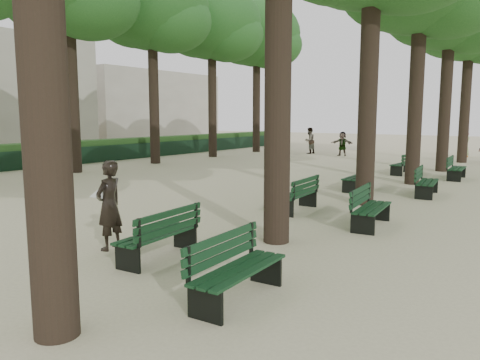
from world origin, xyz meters
The scene contains 20 objects.
ground centered at (0.00, 0.00, 0.00)m, with size 120.00×120.00×0.00m, color beige.
tree_central_5 centered at (1.50, 23.00, 7.65)m, with size 6.00×6.00×9.95m.
tree_far_3 centered at (-12.00, 13.00, 8.14)m, with size 6.00×6.00×10.45m.
tree_far_4 centered at (-12.00, 18.00, 8.14)m, with size 6.00×6.00×10.45m.
tree_far_5 centered at (-12.00, 23.00, 8.14)m, with size 6.00×6.00×10.45m.
bench_left_0 centered at (0.37, 0.80, 0.27)m, with size 0.72×1.84×0.92m.
bench_left_1 centered at (0.37, 5.98, 0.27)m, with size 0.71×1.84×0.92m.
bench_left_2 centered at (0.37, 10.39, 0.27)m, with size 0.66×1.83×0.92m.
bench_left_3 centered at (0.37, 15.81, 0.27)m, with size 0.70×1.84×0.92m.
bench_right_0 centered at (2.63, 0.07, 0.27)m, with size 0.66×1.83×0.92m.
bench_right_1 centered at (2.63, 5.38, 0.27)m, with size 0.76×1.85×0.92m.
bench_right_2 centered at (2.63, 10.52, 0.27)m, with size 0.79×1.86×0.92m.
bench_right_3 centered at (2.63, 15.33, 0.27)m, with size 0.68×1.83×0.92m.
man_with_map centered at (-0.84, 0.72, 0.86)m, with size 0.66×0.74×1.72m.
pedestrian_a centered at (-8.14, 23.67, 0.88)m, with size 0.86×0.35×1.76m, color #262628.
pedestrian_e centered at (-5.61, 23.29, 0.78)m, with size 1.44×0.31×1.56m, color #262628.
pedestrian_d centered at (0.94, 26.87, 0.95)m, with size 0.93×0.38×1.90m, color #262628.
fence centered at (-15.00, 11.00, 0.45)m, with size 0.08×42.00×0.90m, color black.
hedge centered at (-15.70, 11.00, 0.60)m, with size 1.20×42.00×1.20m, color #1B4016.
building_far centered at (-33.00, 30.00, 3.50)m, with size 12.00×16.00×7.00m, color #B7B2A3.
Camera 1 is at (6.21, -5.00, 2.54)m, focal length 35.00 mm.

